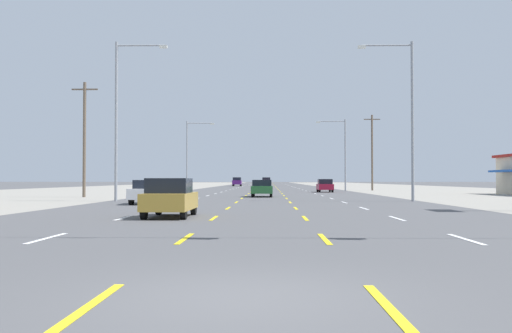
{
  "coord_description": "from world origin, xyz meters",
  "views": [
    {
      "loc": [
        0.36,
        -7.14,
        1.49
      ],
      "look_at": [
        -0.85,
        46.24,
        2.72
      ],
      "focal_mm": 39.58,
      "sensor_mm": 36.0,
      "label": 1
    }
  ],
  "objects": [
    {
      "name": "streetlight_right_row_0",
      "position": [
        9.82,
        31.35,
        6.2
      ],
      "size": [
        3.78,
        0.26,
        10.92
      ],
      "color": "gray",
      "rests_on": "ground"
    },
    {
      "name": "streetlight_left_row_1",
      "position": [
        -9.79,
        65.02,
        5.19
      ],
      "size": [
        3.6,
        0.26,
        9.0
      ],
      "color": "gray",
      "rests_on": "ground"
    },
    {
      "name": "signal_span_wire",
      "position": [
        0.49,
        6.74,
        5.13
      ],
      "size": [
        26.47,
        0.52,
        8.96
      ],
      "color": "brown",
      "rests_on": "ground"
    },
    {
      "name": "hatchback_inner_left_nearest",
      "position": [
        -3.55,
        15.09,
        0.78
      ],
      "size": [
        1.72,
        3.9,
        1.54
      ],
      "color": "#B28C33",
      "rests_on": "ground"
    },
    {
      "name": "streetlight_right_row_1",
      "position": [
        9.76,
        65.02,
        5.32
      ],
      "size": [
        3.82,
        0.26,
        9.19
      ],
      "color": "gray",
      "rests_on": "ground"
    },
    {
      "name": "streetlight_left_row_0",
      "position": [
        -9.85,
        31.35,
        6.23
      ],
      "size": [
        3.61,
        0.26,
        11.0
      ],
      "color": "gray",
      "rests_on": "ground"
    },
    {
      "name": "utility_pole_left_row_0",
      "position": [
        -15.15,
        39.85,
        5.04
      ],
      "size": [
        2.2,
        0.26,
        9.69
      ],
      "color": "brown",
      "rests_on": "ground"
    },
    {
      "name": "sedan_far_left_near",
      "position": [
        -6.91,
        27.17,
        0.76
      ],
      "size": [
        1.8,
        4.5,
        1.46
      ],
      "color": "white",
      "rests_on": "ground"
    },
    {
      "name": "suv_far_left_far",
      "position": [
        -6.85,
        121.01,
        1.03
      ],
      "size": [
        1.98,
        4.9,
        1.98
      ],
      "color": "#4C196B",
      "rests_on": "ground"
    },
    {
      "name": "ground_plane",
      "position": [
        0.0,
        66.0,
        0.0
      ],
      "size": [
        572.0,
        572.0,
        0.0
      ],
      "primitive_type": "plane",
      "color": "#4C4C4F"
    },
    {
      "name": "lane_markings",
      "position": [
        0.0,
        104.5,
        0.01
      ],
      "size": [
        10.64,
        227.6,
        0.01
      ],
      "color": "white",
      "rests_on": "ground"
    },
    {
      "name": "lot_apron_left",
      "position": [
        -24.75,
        66.0,
        0.0
      ],
      "size": [
        28.0,
        440.0,
        0.01
      ],
      "primitive_type": "cube",
      "color": "gray",
      "rests_on": "ground"
    },
    {
      "name": "lot_apron_right",
      "position": [
        24.75,
        66.0,
        0.0
      ],
      "size": [
        28.0,
        440.0,
        0.01
      ],
      "primitive_type": "cube",
      "color": "gray",
      "rests_on": "ground"
    },
    {
      "name": "hatchback_far_right_midfar",
      "position": [
        6.96,
        59.27,
        0.78
      ],
      "size": [
        1.72,
        3.9,
        1.54
      ],
      "color": "maroon",
      "rests_on": "ground"
    },
    {
      "name": "suv_center_turn_farther",
      "position": [
        -0.21,
        124.3,
        1.03
      ],
      "size": [
        1.98,
        4.9,
        1.98
      ],
      "color": "maroon",
      "rests_on": "ground"
    },
    {
      "name": "utility_pole_right_row_1",
      "position": [
        14.4,
        69.58,
        5.33
      ],
      "size": [
        2.2,
        0.26,
        10.27
      ],
      "color": "brown",
      "rests_on": "ground"
    },
    {
      "name": "sedan_center_turn_mid",
      "position": [
        -0.22,
        41.35,
        0.76
      ],
      "size": [
        1.8,
        4.5,
        1.46
      ],
      "color": "#235B2D",
      "rests_on": "ground"
    }
  ]
}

